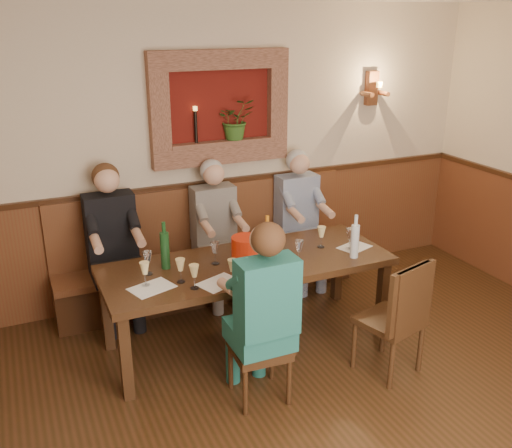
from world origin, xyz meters
The scene contains 31 objects.
room_shell centered at (0.00, 0.00, 1.89)m, with size 6.04×6.04×2.82m.
wainscoting centered at (0.00, 0.00, 0.59)m, with size 6.02×6.02×1.15m.
wall_niche centered at (0.24, 2.94, 1.81)m, with size 1.36×0.30×1.06m.
wall_sconce centered at (1.90, 2.93, 1.94)m, with size 0.25×0.20×0.35m.
dining_table centered at (0.00, 1.85, 0.68)m, with size 2.40×0.90×0.75m.
bench centered at (0.00, 2.79, 0.33)m, with size 3.00×0.45×1.11m.
chair_near_left centered at (-0.23, 1.09, 0.26)m, with size 0.41×0.41×0.88m.
chair_near_right centered at (0.84, 0.99, 0.28)m, with size 0.53×0.53×0.96m.
person_bench_left centered at (-0.94, 2.69, 0.61)m, with size 0.44×0.54×1.47m.
person_bench_mid centered at (0.04, 2.69, 0.58)m, with size 0.41×0.51×1.41m.
person_bench_right centered at (0.95, 2.69, 0.59)m, with size 0.42×0.51×1.42m.
person_chair_front centered at (-0.23, 1.07, 0.59)m, with size 0.42×0.51×1.42m.
spittoon_bucket centered at (-0.06, 1.74, 0.88)m, with size 0.23×0.23×0.27m, color red.
wine_bottle_green_a centered at (0.16, 1.80, 0.91)m, with size 0.08×0.08×0.40m.
wine_bottle_green_b centered at (-0.65, 2.00, 0.91)m, with size 0.09×0.09×0.39m.
water_bottle centered at (0.86, 1.57, 0.90)m, with size 0.08×0.08×0.38m.
tasting_sheet_a centered at (-0.85, 1.70, 0.75)m, with size 0.32×0.23×0.00m, color white.
tasting_sheet_b centered at (0.17, 1.67, 0.75)m, with size 0.29×0.21×0.00m, color white.
tasting_sheet_c centered at (0.98, 1.75, 0.75)m, with size 0.28×0.20×0.00m, color white.
tasting_sheet_d centered at (-0.36, 1.57, 0.75)m, with size 0.31×0.22×0.00m, color white.
wine_glass_0 centered at (-0.88, 1.75, 0.85)m, with size 0.08×0.08×0.19m, color #EDD78D, non-canonical shape.
wine_glass_1 centered at (-0.81, 1.94, 0.85)m, with size 0.08×0.08×0.19m, color white, non-canonical shape.
wine_glass_2 centered at (-0.61, 1.70, 0.85)m, with size 0.08×0.08×0.19m, color #EDD78D, non-canonical shape.
wine_glass_3 centered at (-0.26, 1.92, 0.85)m, with size 0.08×0.08×0.19m, color white, non-canonical shape.
wine_glass_4 centered at (0.00, 1.66, 0.85)m, with size 0.08×0.08×0.19m, color #EDD78D, non-canonical shape.
wine_glass_5 centered at (0.18, 2.01, 0.85)m, with size 0.08×0.08×0.19m, color #EDD78D, non-canonical shape.
wine_glass_6 centered at (0.38, 1.67, 0.85)m, with size 0.08×0.08×0.19m, color white, non-canonical shape.
wine_glass_7 centered at (0.72, 1.88, 0.85)m, with size 0.08×0.08×0.19m, color #EDD78D, non-canonical shape.
wine_glass_8 centered at (0.91, 1.73, 0.85)m, with size 0.08×0.08×0.19m, color white, non-canonical shape.
wine_glass_9 centered at (-0.26, 1.53, 0.85)m, with size 0.08×0.08×0.19m, color #EDD78D, non-canonical shape.
wine_glass_10 centered at (-0.55, 1.56, 0.85)m, with size 0.08×0.08×0.19m, color #EDD78D, non-canonical shape.
Camera 1 is at (-1.70, -2.12, 2.66)m, focal length 40.00 mm.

